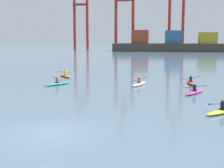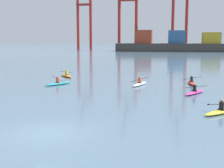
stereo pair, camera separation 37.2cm
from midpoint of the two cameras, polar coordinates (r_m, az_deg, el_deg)
name	(u,v)px [view 1 (the left image)]	position (r m, az deg, el deg)	size (l,w,h in m)	color
ground_plane	(52,133)	(16.32, -11.53, -8.76)	(800.00, 800.00, 0.00)	slate
container_barge	(173,44)	(120.03, 10.84, 7.08)	(44.64, 8.78, 7.93)	#38332D
gantry_crane_west	(81,13)	(139.82, -5.77, 12.67)	(6.92, 15.21, 32.60)	maroon
gantry_crane_west_mid	(124,9)	(127.61, 2.16, 13.43)	(8.05, 19.40, 32.71)	maroon
gantry_crane_east_mid	(177,3)	(131.59, 11.57, 14.17)	(6.60, 18.39, 36.47)	maroon
kayak_red	(191,82)	(34.17, 13.76, 0.33)	(2.25, 3.42, 0.95)	red
kayak_magenta	(195,92)	(28.14, 14.40, -1.35)	(2.14, 3.28, 0.95)	#C13384
kayak_teal	(58,83)	(32.84, -10.12, 0.12)	(2.28, 3.22, 0.97)	teal
kayak_orange	(65,76)	(39.56, -8.74, 1.51)	(2.59, 3.03, 0.95)	orange
kayak_white	(139,84)	(32.24, 4.65, 0.07)	(2.13, 3.43, 1.01)	silver
kayak_yellow	(223,111)	(21.31, 19.06, -4.56)	(2.76, 2.89, 0.95)	yellow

